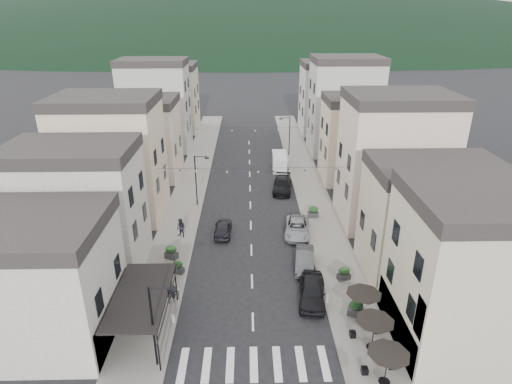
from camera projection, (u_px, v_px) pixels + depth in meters
sidewalk_left at (191, 185)px, 54.57m from camera, size 4.00×76.00×0.12m
sidewalk_right at (308, 184)px, 54.87m from camera, size 4.00×76.00×0.12m
hill_backdrop at (247, 41)px, 301.00m from camera, size 640.00×360.00×70.00m
boutique_building at (17, 287)px, 28.06m from camera, size 12.00×8.00×8.00m
bistro_building at (479, 277)px, 27.33m from camera, size 10.00×8.00×10.00m
boutique_awning at (145, 296)px, 28.57m from camera, size 3.77×7.50×3.28m
buildings_row_left at (141, 128)px, 57.34m from camera, size 10.20×54.16×14.00m
buildings_row_right at (358, 127)px, 56.76m from camera, size 10.20×54.16×14.50m
cafe_terrace at (375, 324)px, 27.13m from camera, size 2.50×8.10×2.53m
streetlamp_left_near at (157, 319)px, 25.61m from camera, size 1.70×0.56×6.00m
streetlamp_left_far at (198, 175)px, 47.66m from camera, size 1.70×0.56×6.00m
streetlamp_right_far at (288, 132)px, 64.43m from camera, size 1.70×0.56×6.00m
bollards at (253, 322)px, 30.23m from camera, size 11.66×10.26×0.60m
bunting_near at (250, 171)px, 43.33m from camera, size 19.00×0.28×0.62m
bunting_far at (249, 130)px, 58.03m from camera, size 19.00×0.28×0.62m
parked_car_a at (312, 291)px, 32.82m from camera, size 2.62×5.12×1.67m
parked_car_b at (305, 260)px, 37.10m from camera, size 2.11×4.62×1.47m
parked_car_c at (297, 228)px, 42.58m from camera, size 2.96×5.40×1.43m
parked_car_d at (282, 185)px, 52.73m from camera, size 2.86×5.64×1.57m
parked_car_e at (223, 228)px, 42.51m from camera, size 1.74×4.12×1.39m
delivery_van at (279, 161)px, 60.08m from camera, size 2.06×4.96×2.35m
pedestrian_a at (171, 292)px, 32.31m from camera, size 0.84×0.69×1.98m
pedestrian_b at (181, 228)px, 41.78m from camera, size 1.18×1.11×1.93m
planter_la at (178, 267)px, 36.20m from camera, size 1.13×0.88×1.12m
planter_lb at (171, 252)px, 38.29m from camera, size 1.30×1.05×1.28m
planter_ra at (356, 308)px, 31.12m from camera, size 1.29×0.97×1.29m
planter_rb at (344, 274)px, 35.27m from camera, size 1.17×0.85×1.18m
planter_rc at (313, 212)px, 45.94m from camera, size 1.14×0.64×1.26m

